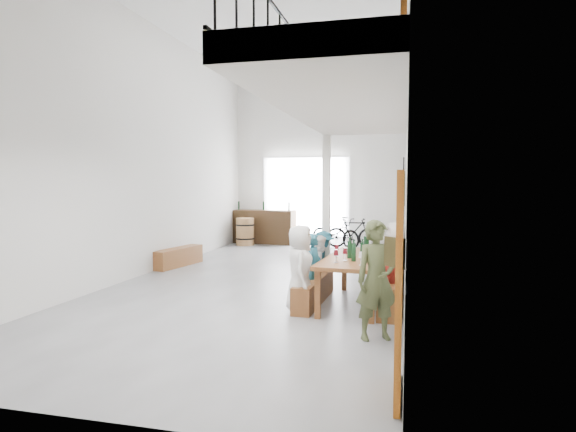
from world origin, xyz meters
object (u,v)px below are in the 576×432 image
(tasting_table, at_px, (356,262))
(host_standing, at_px, (377,280))
(bicycle_near, at_px, (335,233))
(bench_inner, at_px, (314,290))
(oak_barrel, at_px, (245,232))
(side_bench, at_px, (178,257))
(serving_counter, at_px, (264,227))

(tasting_table, height_order, host_standing, host_standing)
(tasting_table, height_order, bicycle_near, bicycle_near)
(bench_inner, bearing_deg, oak_barrel, 120.27)
(bench_inner, xyz_separation_m, side_bench, (-3.79, 2.67, 0.01))
(bench_inner, relative_size, oak_barrel, 2.12)
(oak_barrel, relative_size, bicycle_near, 0.50)
(side_bench, xyz_separation_m, bicycle_near, (3.19, 4.08, 0.24))
(tasting_table, height_order, serving_counter, serving_counter)
(bench_inner, height_order, oak_barrel, oak_barrel)
(host_standing, bearing_deg, bicycle_near, 76.96)
(oak_barrel, xyz_separation_m, serving_counter, (0.44, 0.60, 0.11))
(tasting_table, distance_m, side_bench, 5.23)
(bench_inner, relative_size, side_bench, 1.18)
(tasting_table, height_order, oak_barrel, oak_barrel)
(side_bench, bearing_deg, tasting_table, -30.43)
(serving_counter, bearing_deg, oak_barrel, -121.60)
(oak_barrel, relative_size, host_standing, 0.57)
(oak_barrel, distance_m, serving_counter, 0.75)
(bench_inner, relative_size, serving_counter, 0.89)
(tasting_table, distance_m, bicycle_near, 6.85)
(tasting_table, distance_m, host_standing, 1.74)
(side_bench, xyz_separation_m, oak_barrel, (0.31, 4.03, 0.22))
(tasting_table, distance_m, bench_inner, 0.85)
(bench_inner, distance_m, side_bench, 4.64)
(side_bench, height_order, oak_barrel, oak_barrel)
(bench_inner, relative_size, host_standing, 1.21)
(bench_inner, xyz_separation_m, serving_counter, (-3.04, 7.30, 0.33))
(oak_barrel, bearing_deg, bicycle_near, 0.98)
(side_bench, bearing_deg, host_standing, -41.34)
(tasting_table, bearing_deg, bench_inner, -172.93)
(tasting_table, distance_m, serving_counter, 8.17)
(side_bench, distance_m, bicycle_near, 5.19)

